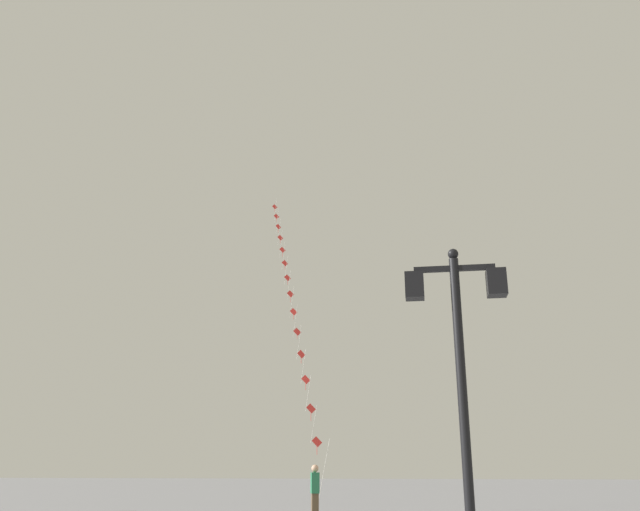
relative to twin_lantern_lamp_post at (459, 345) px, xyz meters
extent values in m
cylinder|color=black|center=(0.00, 0.00, -1.01)|extent=(0.14, 0.14, 4.63)
sphere|color=black|center=(0.00, 0.00, 1.39)|extent=(0.16, 0.16, 0.16)
cube|color=black|center=(0.00, 0.00, 1.16)|extent=(1.20, 0.08, 0.08)
cube|color=black|center=(-0.60, 0.00, 0.91)|extent=(0.28, 0.28, 0.40)
cube|color=beige|center=(-0.60, 0.00, 0.91)|extent=(0.19, 0.19, 0.30)
cube|color=black|center=(0.60, 0.00, 0.91)|extent=(0.28, 0.28, 0.40)
cube|color=beige|center=(0.60, 0.00, 0.91)|extent=(0.19, 0.19, 0.30)
cylinder|color=silver|center=(-4.07, 13.70, -1.97)|extent=(0.85, 2.53, 2.36)
cylinder|color=silver|center=(-4.72, 15.66, -0.14)|extent=(0.49, 1.43, 1.33)
cylinder|color=silver|center=(-5.19, 17.07, 1.18)|extent=(0.49, 1.43, 1.33)
cylinder|color=silver|center=(-5.66, 18.49, 2.50)|extent=(0.49, 1.43, 1.33)
cylinder|color=silver|center=(-6.12, 19.90, 3.82)|extent=(0.49, 1.43, 1.33)
cylinder|color=silver|center=(-6.59, 21.31, 5.14)|extent=(0.49, 1.43, 1.33)
cylinder|color=silver|center=(-7.06, 22.73, 6.45)|extent=(0.49, 1.43, 1.33)
cylinder|color=silver|center=(-7.53, 24.14, 7.77)|extent=(0.49, 1.43, 1.33)
cylinder|color=silver|center=(-7.99, 25.55, 9.09)|extent=(0.49, 1.43, 1.33)
cylinder|color=silver|center=(-8.46, 26.97, 10.41)|extent=(0.49, 1.43, 1.33)
cylinder|color=silver|center=(-8.93, 28.38, 11.73)|extent=(0.49, 1.43, 1.33)
cylinder|color=silver|center=(-9.40, 29.79, 13.05)|extent=(0.49, 1.43, 1.33)
cylinder|color=silver|center=(-9.87, 31.21, 14.36)|extent=(0.49, 1.43, 1.33)
cylinder|color=silver|center=(-10.33, 32.62, 15.68)|extent=(0.49, 1.43, 1.33)
cube|color=red|center=(-4.49, 14.96, -0.80)|extent=(0.38, 0.11, 0.39)
cylinder|color=red|center=(-4.49, 14.96, -1.11)|extent=(0.03, 0.06, 0.30)
cube|color=red|center=(-4.95, 16.37, 0.52)|extent=(0.38, 0.13, 0.39)
cylinder|color=red|center=(-4.95, 16.37, 0.20)|extent=(0.03, 0.04, 0.32)
cube|color=red|center=(-5.42, 17.78, 1.84)|extent=(0.39, 0.09, 0.39)
cylinder|color=red|center=(-5.42, 17.78, 1.54)|extent=(0.03, 0.06, 0.28)
cube|color=red|center=(-5.89, 19.19, 3.16)|extent=(0.34, 0.21, 0.39)
cylinder|color=red|center=(-5.89, 19.19, 2.87)|extent=(0.03, 0.03, 0.26)
cube|color=red|center=(-6.36, 20.61, 4.48)|extent=(0.38, 0.13, 0.39)
cylinder|color=red|center=(-6.36, 20.61, 4.21)|extent=(0.03, 0.04, 0.20)
cube|color=red|center=(-6.83, 22.02, 5.79)|extent=(0.39, 0.09, 0.39)
cylinder|color=red|center=(-6.83, 22.02, 5.52)|extent=(0.02, 0.03, 0.23)
cube|color=red|center=(-7.29, 23.43, 7.11)|extent=(0.38, 0.13, 0.39)
cylinder|color=red|center=(-7.29, 23.43, 6.80)|extent=(0.03, 0.06, 0.31)
cube|color=red|center=(-7.76, 24.85, 8.43)|extent=(0.38, 0.14, 0.39)
cylinder|color=red|center=(-7.76, 24.85, 8.15)|extent=(0.02, 0.03, 0.24)
cube|color=red|center=(-8.23, 26.26, 9.75)|extent=(0.38, 0.14, 0.39)
cylinder|color=red|center=(-8.23, 26.26, 9.47)|extent=(0.02, 0.03, 0.23)
cube|color=red|center=(-8.70, 27.67, 11.07)|extent=(0.38, 0.10, 0.39)
cylinder|color=red|center=(-8.70, 27.67, 10.76)|extent=(0.02, 0.03, 0.30)
cube|color=red|center=(-9.16, 29.09, 12.39)|extent=(0.38, 0.14, 0.39)
cylinder|color=red|center=(-9.16, 29.09, 12.11)|extent=(0.03, 0.05, 0.24)
cube|color=red|center=(-9.63, 30.50, 13.70)|extent=(0.34, 0.21, 0.39)
cylinder|color=red|center=(-9.63, 30.50, 13.40)|extent=(0.04, 0.05, 0.28)
cube|color=red|center=(-10.10, 31.91, 15.02)|extent=(0.38, 0.11, 0.39)
cylinder|color=red|center=(-10.10, 31.91, 14.73)|extent=(0.03, 0.05, 0.25)
cube|color=red|center=(-10.57, 33.33, 16.34)|extent=(0.38, 0.14, 0.39)
cylinder|color=red|center=(-10.57, 33.33, 16.07)|extent=(0.02, 0.02, 0.23)
cube|color=brown|center=(-3.93, 11.12, -2.87)|extent=(0.27, 0.34, 0.90)
cube|color=#26724C|center=(-3.93, 11.12, -2.14)|extent=(0.33, 0.43, 0.60)
sphere|color=tan|center=(-3.93, 11.12, -1.72)|extent=(0.22, 0.22, 0.22)
cylinder|color=#26724C|center=(-3.99, 11.33, -1.97)|extent=(0.19, 0.40, 0.50)
camera|label=1|loc=(-0.55, -9.58, -1.69)|focal=36.59mm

